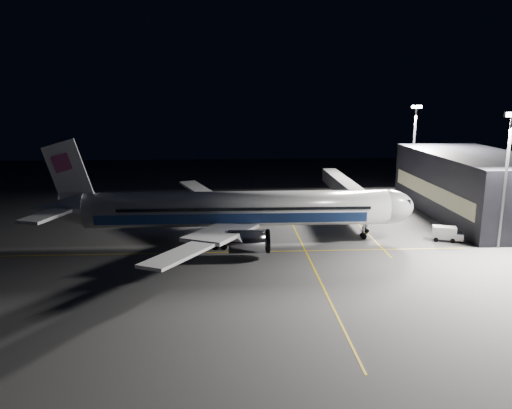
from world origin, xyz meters
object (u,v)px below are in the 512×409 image
at_px(safety_cone_a, 259,226).
at_px(safety_cone_b, 256,232).
at_px(floodlight_mast_north, 414,143).
at_px(service_truck, 447,233).
at_px(safety_cone_c, 246,217).
at_px(jet_bridge, 348,190).
at_px(floodlight_mast_south, 507,168).
at_px(airliner, 232,210).
at_px(baggage_tug, 209,213).

bearing_deg(safety_cone_a, safety_cone_b, -101.71).
bearing_deg(floodlight_mast_north, service_truck, -100.70).
xyz_separation_m(service_truck, safety_cone_c, (-31.86, 16.14, -0.95)).
bearing_deg(safety_cone_b, jet_bridge, 36.58).
bearing_deg(floodlight_mast_south, airliner, 171.67).
xyz_separation_m(jet_bridge, safety_cone_c, (-20.31, -4.06, -4.26)).
xyz_separation_m(safety_cone_b, safety_cone_c, (-1.37, 10.00, 0.01)).
bearing_deg(jet_bridge, service_truck, -60.22).
relative_size(safety_cone_a, safety_cone_b, 1.07).
distance_m(floodlight_mast_south, safety_cone_b, 40.13).
bearing_deg(safety_cone_b, safety_cone_c, 97.78).
relative_size(floodlight_mast_south, safety_cone_a, 31.05).
bearing_deg(safety_cone_c, baggage_tug, 165.64).
bearing_deg(baggage_tug, floodlight_mast_north, 15.40).
relative_size(floodlight_mast_south, safety_cone_c, 31.76).
height_order(jet_bridge, service_truck, jet_bridge).
bearing_deg(service_truck, airliner, -165.57).
height_order(floodlight_mast_south, safety_cone_c, floodlight_mast_south).
bearing_deg(jet_bridge, baggage_tug, -175.27).
bearing_deg(service_truck, jet_bridge, 137.74).
distance_m(jet_bridge, floodlight_mast_south, 31.05).
bearing_deg(safety_cone_c, service_truck, -26.86).
bearing_deg(jet_bridge, safety_cone_a, -150.25).
relative_size(jet_bridge, baggage_tug, 14.45).
height_order(floodlight_mast_north, service_truck, floodlight_mast_north).
relative_size(safety_cone_a, safety_cone_c, 1.02).
distance_m(airliner, jet_bridge, 29.31).
distance_m(jet_bridge, safety_cone_a, 21.36).
height_order(floodlight_mast_south, safety_cone_b, floodlight_mast_south).
xyz_separation_m(jet_bridge, baggage_tug, (-27.33, -2.26, -3.82)).
bearing_deg(floodlight_mast_south, jet_bridge, 126.79).
bearing_deg(airliner, floodlight_mast_south, -8.33).
relative_size(jet_bridge, service_truck, 6.91).
relative_size(floodlight_mast_north, safety_cone_b, 33.12).
height_order(service_truck, safety_cone_b, service_truck).
relative_size(airliner, service_truck, 12.35).
bearing_deg(airliner, safety_cone_c, 78.80).
relative_size(service_truck, safety_cone_a, 7.47).
xyz_separation_m(jet_bridge, service_truck, (11.55, -20.19, -3.31)).
height_order(jet_bridge, safety_cone_c, jet_bridge).
bearing_deg(safety_cone_a, floodlight_mast_north, 33.91).
bearing_deg(baggage_tug, jet_bridge, 0.48).
distance_m(floodlight_mast_north, baggage_tug, 49.51).
xyz_separation_m(floodlight_mast_south, safety_cone_a, (-36.18, 13.68, -12.04)).
bearing_deg(jet_bridge, safety_cone_b, -143.42).
bearing_deg(safety_cone_a, safety_cone_c, 108.56).
bearing_deg(baggage_tug, safety_cone_c, -18.61).
height_order(airliner, jet_bridge, airliner).
height_order(baggage_tug, safety_cone_c, baggage_tug).
bearing_deg(safety_cone_c, jet_bridge, 11.30).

